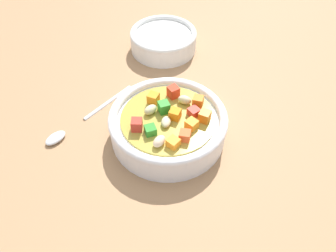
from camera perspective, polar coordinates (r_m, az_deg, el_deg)
ground_plane at (r=60.42cm, az=0.00°, el=-2.24°), size 140.00×140.00×2.00cm
soup_bowl_main at (r=57.48cm, az=0.02°, el=0.28°), size 19.96×19.96×6.58cm
spoon at (r=63.44cm, az=-14.62°, el=0.81°), size 20.19×2.27×1.04cm
side_bowl_small at (r=77.93cm, az=-0.78°, el=14.27°), size 14.72×14.72×4.64cm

